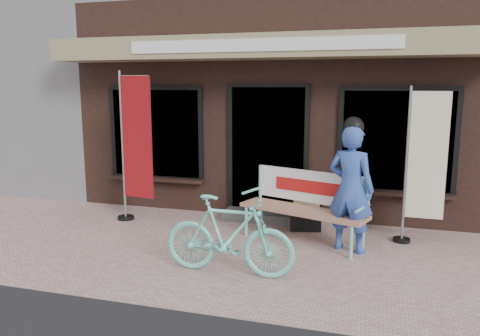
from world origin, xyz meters
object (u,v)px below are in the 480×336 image
(bench, at_px, (306,201))
(nobori_cream, at_px, (423,164))
(person, at_px, (351,186))
(nobori_red, at_px, (135,145))
(menu_stand, at_px, (306,201))
(bicycle, at_px, (229,236))

(bench, height_order, nobori_cream, nobori_cream)
(person, height_order, nobori_red, nobori_red)
(nobori_red, relative_size, menu_stand, 2.61)
(nobori_cream, bearing_deg, person, -148.11)
(bench, xyz_separation_m, bicycle, (-0.68, -1.45, -0.11))
(nobori_red, xyz_separation_m, menu_stand, (2.71, 0.22, -0.77))
(bench, distance_m, nobori_cream, 1.67)
(bench, xyz_separation_m, nobori_red, (-2.76, 0.18, 0.66))
(nobori_red, height_order, menu_stand, nobori_red)
(person, bearing_deg, bicycle, -118.69)
(nobori_red, bearing_deg, menu_stand, 14.25)
(nobori_red, distance_m, nobori_cream, 4.30)
(bench, relative_size, nobori_cream, 0.86)
(person, bearing_deg, nobori_red, -168.85)
(bicycle, height_order, nobori_red, nobori_red)
(bicycle, bearing_deg, nobori_red, 52.46)
(menu_stand, bearing_deg, nobori_cream, -16.79)
(bench, xyz_separation_m, menu_stand, (-0.05, 0.40, -0.11))
(bench, height_order, bicycle, bench)
(person, bearing_deg, nobori_cream, 49.41)
(person, height_order, bicycle, person)
(person, relative_size, nobori_cream, 0.82)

